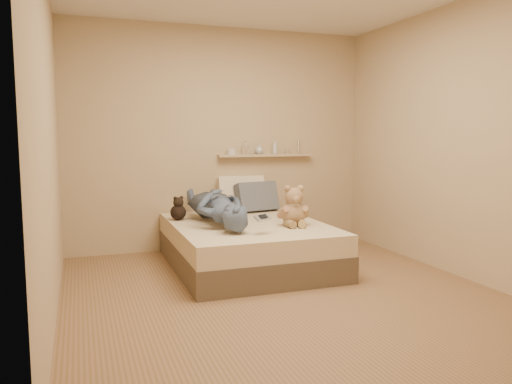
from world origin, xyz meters
name	(u,v)px	position (x,y,z in m)	size (l,w,h in m)	color
room	(282,141)	(0.00, 0.00, 1.30)	(3.80, 3.80, 3.80)	#8C6548
bed	(247,244)	(0.00, 0.93, 0.22)	(1.50, 1.90, 0.45)	brown
game_console	(263,218)	(-0.05, 0.33, 0.60)	(0.19, 0.14, 0.06)	silver
teddy_bear	(294,209)	(0.39, 0.62, 0.62)	(0.33, 0.33, 0.41)	tan
dark_plush	(178,210)	(-0.63, 1.33, 0.56)	(0.17, 0.17, 0.26)	black
pillow_cream	(241,194)	(0.21, 1.76, 0.65)	(0.55, 0.16, 0.40)	beige
pillow_grey	(257,197)	(0.35, 1.62, 0.62)	(0.50, 0.14, 0.34)	slate
person	(217,206)	(-0.28, 1.06, 0.63)	(0.54, 1.47, 0.35)	#434F6A
wall_shelf	(266,155)	(0.55, 1.84, 1.10)	(1.20, 0.12, 0.03)	tan
shelf_bottles	(258,149)	(0.45, 1.84, 1.18)	(0.94, 0.14, 0.17)	silver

